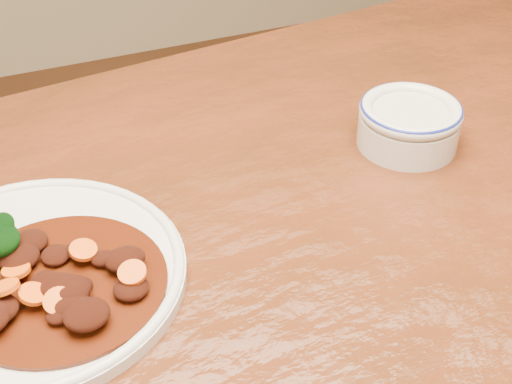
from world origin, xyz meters
name	(u,v)px	position (x,y,z in m)	size (l,w,h in m)	color
dining_table	(281,303)	(0.00, 0.00, 0.67)	(1.60, 1.08, 0.75)	#5C2310
dinner_plate	(30,275)	(-0.24, 0.05, 0.76)	(0.30, 0.30, 0.02)	silver
mince_stew	(45,281)	(-0.23, 0.02, 0.77)	(0.20, 0.20, 0.03)	#421507
dip_bowl	(409,122)	(0.22, 0.12, 0.78)	(0.12, 0.12, 0.06)	beige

